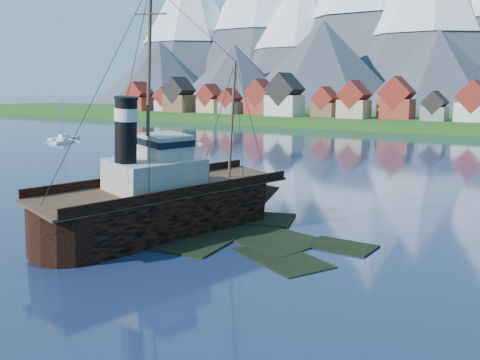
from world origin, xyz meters
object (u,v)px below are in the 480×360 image
Objects in this scene: sailboat_a at (62,142)px; sailboat_c at (185,144)px; tugboat_wreck at (177,200)px; sailboat_b at (64,139)px.

sailboat_c is (30.15, 14.08, 0.02)m from sailboat_a.
sailboat_a is (-81.89, 49.15, -2.92)m from tugboat_wreck.
tugboat_wreck is 2.96× the size of sailboat_a.
sailboat_b is 1.12× the size of sailboat_c.
tugboat_wreck is 2.48× the size of sailboat_b.
sailboat_c is at bearing 140.23° from tugboat_wreck.
sailboat_c is (-51.74, 63.22, -2.90)m from tugboat_wreck.
sailboat_a is at bearing -176.67° from sailboat_c.
sailboat_b is at bearing 171.88° from sailboat_c.
sailboat_a is at bearing -37.44° from sailboat_b.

